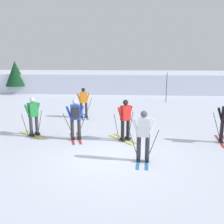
{
  "coord_description": "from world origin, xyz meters",
  "views": [
    {
      "loc": [
        0.58,
        -7.87,
        3.31
      ],
      "look_at": [
        -0.23,
        3.07,
        0.9
      ],
      "focal_mm": 39.1,
      "sensor_mm": 36.0,
      "label": 1
    }
  ],
  "objects_px": {
    "skier_orange": "(84,102)",
    "skier_green": "(33,115)",
    "skier_blue": "(75,117)",
    "conifer_far_left": "(16,74)",
    "skier_red": "(125,119)",
    "skier_white": "(143,135)",
    "trail_marker_pole": "(166,88)"
  },
  "relations": [
    {
      "from": "skier_blue",
      "to": "conifer_far_left",
      "type": "bearing_deg",
      "value": 123.53
    },
    {
      "from": "skier_white",
      "to": "conifer_far_left",
      "type": "height_order",
      "value": "conifer_far_left"
    },
    {
      "from": "skier_green",
      "to": "skier_blue",
      "type": "relative_size",
      "value": 1.0
    },
    {
      "from": "skier_orange",
      "to": "skier_red",
      "type": "xyz_separation_m",
      "value": [
        2.43,
        -3.83,
        0.0
      ]
    },
    {
      "from": "conifer_far_left",
      "to": "skier_blue",
      "type": "bearing_deg",
      "value": -56.47
    },
    {
      "from": "skier_green",
      "to": "skier_white",
      "type": "xyz_separation_m",
      "value": [
        4.6,
        -2.4,
        -0.0
      ]
    },
    {
      "from": "skier_red",
      "to": "trail_marker_pole",
      "type": "bearing_deg",
      "value": 72.33
    },
    {
      "from": "skier_white",
      "to": "trail_marker_pole",
      "type": "bearing_deg",
      "value": 78.33
    },
    {
      "from": "skier_green",
      "to": "skier_orange",
      "type": "bearing_deg",
      "value": 66.06
    },
    {
      "from": "skier_red",
      "to": "conifer_far_left",
      "type": "bearing_deg",
      "value": 129.43
    },
    {
      "from": "skier_green",
      "to": "skier_red",
      "type": "bearing_deg",
      "value": -5.07
    },
    {
      "from": "skier_red",
      "to": "skier_orange",
      "type": "bearing_deg",
      "value": 122.43
    },
    {
      "from": "skier_orange",
      "to": "skier_green",
      "type": "relative_size",
      "value": 1.0
    },
    {
      "from": "skier_orange",
      "to": "skier_blue",
      "type": "relative_size",
      "value": 1.0
    },
    {
      "from": "skier_green",
      "to": "skier_blue",
      "type": "height_order",
      "value": "same"
    },
    {
      "from": "skier_red",
      "to": "trail_marker_pole",
      "type": "distance_m",
      "value": 9.78
    },
    {
      "from": "skier_red",
      "to": "skier_blue",
      "type": "xyz_separation_m",
      "value": [
        -2.04,
        -0.04,
        0.04
      ]
    },
    {
      "from": "skier_red",
      "to": "skier_white",
      "type": "height_order",
      "value": "same"
    },
    {
      "from": "skier_white",
      "to": "conifer_far_left",
      "type": "relative_size",
      "value": 0.56
    },
    {
      "from": "conifer_far_left",
      "to": "skier_red",
      "type": "bearing_deg",
      "value": -50.57
    },
    {
      "from": "skier_red",
      "to": "skier_white",
      "type": "bearing_deg",
      "value": -73.09
    },
    {
      "from": "skier_white",
      "to": "skier_red",
      "type": "bearing_deg",
      "value": 106.91
    },
    {
      "from": "trail_marker_pole",
      "to": "conifer_far_left",
      "type": "relative_size",
      "value": 0.74
    },
    {
      "from": "skier_orange",
      "to": "skier_white",
      "type": "distance_m",
      "value": 6.63
    },
    {
      "from": "skier_blue",
      "to": "trail_marker_pole",
      "type": "xyz_separation_m",
      "value": [
        5.01,
        9.36,
        0.18
      ]
    },
    {
      "from": "skier_blue",
      "to": "trail_marker_pole",
      "type": "distance_m",
      "value": 10.62
    },
    {
      "from": "skier_red",
      "to": "skier_green",
      "type": "distance_m",
      "value": 3.99
    },
    {
      "from": "skier_green",
      "to": "trail_marker_pole",
      "type": "distance_m",
      "value": 11.35
    },
    {
      "from": "skier_green",
      "to": "trail_marker_pole",
      "type": "height_order",
      "value": "trail_marker_pole"
    },
    {
      "from": "skier_blue",
      "to": "skier_white",
      "type": "distance_m",
      "value": 3.34
    },
    {
      "from": "skier_white",
      "to": "skier_green",
      "type": "bearing_deg",
      "value": 152.44
    },
    {
      "from": "skier_red",
      "to": "skier_blue",
      "type": "bearing_deg",
      "value": -178.87
    }
  ]
}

